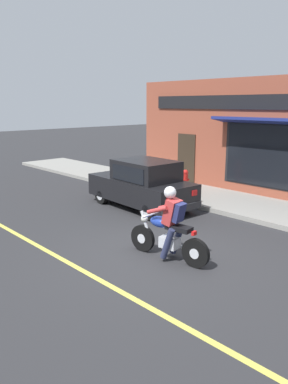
{
  "coord_description": "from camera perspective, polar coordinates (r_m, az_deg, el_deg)",
  "views": [
    {
      "loc": [
        -5.71,
        -5.52,
        3.29
      ],
      "look_at": [
        1.11,
        1.68,
        0.95
      ],
      "focal_mm": 35.0,
      "sensor_mm": 36.0,
      "label": 1
    }
  ],
  "objects": [
    {
      "name": "fire_hydrant",
      "position": [
        13.42,
        6.29,
        1.51
      ],
      "size": [
        0.36,
        0.24,
        0.88
      ],
      "color": "red",
      "rests_on": "sidewalk_curb"
    },
    {
      "name": "sidewalk_curb",
      "position": [
        13.89,
        7.26,
        -0.23
      ],
      "size": [
        2.6,
        22.0,
        0.14
      ],
      "primitive_type": "cube",
      "color": "gray",
      "rests_on": "ground"
    },
    {
      "name": "car_hatchback",
      "position": [
        12.0,
        -0.28,
        1.14
      ],
      "size": [
        1.85,
        3.87,
        1.57
      ],
      "color": "black",
      "rests_on": "ground"
    },
    {
      "name": "lane_stripe",
      "position": [
        9.93,
        -17.82,
        -6.7
      ],
      "size": [
        0.12,
        19.8,
        0.01
      ],
      "primitive_type": "cube",
      "color": "#D1C64C",
      "rests_on": "ground"
    },
    {
      "name": "storefront_building",
      "position": [
        13.92,
        16.7,
        7.86
      ],
      "size": [
        1.25,
        10.63,
        4.2
      ],
      "color": "brown",
      "rests_on": "ground"
    },
    {
      "name": "ground_plane",
      "position": [
        8.6,
        2.36,
        -9.24
      ],
      "size": [
        80.0,
        80.0,
        0.0
      ],
      "primitive_type": "plane",
      "color": "#2B2B2D"
    },
    {
      "name": "motorcycle_with_rider",
      "position": [
        8.05,
        3.81,
        -5.69
      ],
      "size": [
        0.63,
        2.02,
        1.62
      ],
      "color": "black",
      "rests_on": "ground"
    }
  ]
}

